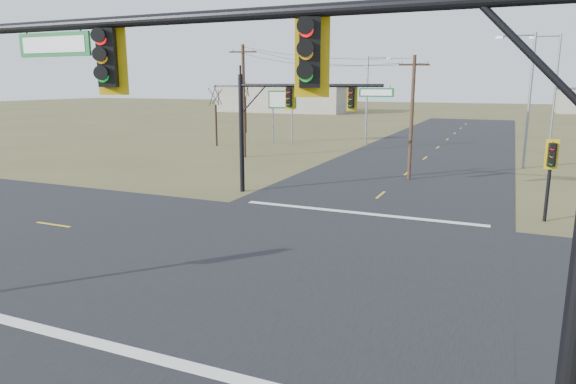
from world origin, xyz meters
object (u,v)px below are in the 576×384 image
at_px(mast_arm_near, 338,117).
at_px(streetlight_a, 527,93).
at_px(bare_tree_b, 245,88).
at_px(mast_arm_far, 291,109).
at_px(pedestal_signal_ne, 551,161).
at_px(utility_pole_far, 244,100).
at_px(bare_tree_a, 215,95).
at_px(streetlight_b, 554,82).
at_px(highway_sign, 282,106).
at_px(utility_pole_near, 412,115).
at_px(streetlight_c, 369,95).

height_order(mast_arm_near, streetlight_a, streetlight_a).
bearing_deg(bare_tree_b, mast_arm_far, -58.21).
height_order(pedestal_signal_ne, bare_tree_b, bare_tree_b).
relative_size(utility_pole_far, bare_tree_a, 1.45).
height_order(mast_arm_near, mast_arm_far, mast_arm_near).
bearing_deg(mast_arm_near, mast_arm_far, 90.52).
xyz_separation_m(streetlight_a, streetlight_b, (2.93, 20.93, 0.85)).
distance_m(mast_arm_near, bare_tree_a, 44.68).
relative_size(pedestal_signal_ne, bare_tree_b, 0.55).
distance_m(highway_sign, streetlight_a, 24.17).
bearing_deg(utility_pole_far, highway_sign, 96.42).
xyz_separation_m(mast_arm_near, bare_tree_b, (-28.75, 50.80, -0.13)).
xyz_separation_m(utility_pole_far, bare_tree_b, (-10.39, 19.74, 0.72)).
bearing_deg(bare_tree_a, utility_pole_near, -27.33).
xyz_separation_m(mast_arm_near, highway_sign, (-19.57, 41.74, -1.80)).
xyz_separation_m(pedestal_signal_ne, utility_pole_near, (-7.70, 8.21, 1.37)).
distance_m(streetlight_a, bare_tree_a, 28.33).
bearing_deg(mast_arm_far, utility_pole_near, 37.83).
bearing_deg(utility_pole_far, utility_pole_near, -18.43).
bearing_deg(bare_tree_b, utility_pole_far, -62.25).
bearing_deg(utility_pole_far, pedestal_signal_ne, -30.23).
distance_m(mast_arm_far, streetlight_a, 19.83).
bearing_deg(streetlight_c, mast_arm_near, -66.23).
bearing_deg(streetlight_a, pedestal_signal_ne, -65.75).
height_order(mast_arm_far, bare_tree_b, bare_tree_b).
distance_m(utility_pole_near, streetlight_b, 30.66).
bearing_deg(streetlight_b, pedestal_signal_ne, -75.17).
xyz_separation_m(mast_arm_near, pedestal_signal_ne, (4.25, 17.88, -2.89)).
distance_m(mast_arm_near, streetlight_c, 46.26).
height_order(streetlight_b, bare_tree_a, streetlight_b).
relative_size(highway_sign, streetlight_c, 0.61).
bearing_deg(mast_arm_far, streetlight_b, 49.77).
distance_m(utility_pole_near, highway_sign, 22.46).
bearing_deg(streetlight_a, streetlight_b, 103.08).
relative_size(utility_pole_near, streetlight_c, 0.89).
bearing_deg(streetlight_a, streetlight_c, 164.66).
height_order(mast_arm_far, highway_sign, mast_arm_far).
bearing_deg(highway_sign, utility_pole_far, -100.53).
relative_size(pedestal_signal_ne, utility_pole_near, 0.48).
xyz_separation_m(mast_arm_near, utility_pole_near, (-3.45, 26.09, -1.52)).
height_order(mast_arm_far, utility_pole_near, utility_pole_near).
height_order(mast_arm_near, bare_tree_b, mast_arm_near).
distance_m(mast_arm_far, pedestal_signal_ne, 13.08).
distance_m(mast_arm_far, bare_tree_a, 24.77).
xyz_separation_m(mast_arm_near, mast_arm_far, (-8.66, 18.38, -0.85)).
xyz_separation_m(pedestal_signal_ne, streetlight_c, (-15.46, 27.00, 2.20)).
xyz_separation_m(utility_pole_far, highway_sign, (-1.20, 10.68, -0.95)).
xyz_separation_m(streetlight_a, bare_tree_b, (-32.08, 16.64, 0.09)).
bearing_deg(streetlight_c, streetlight_a, -26.64).
bearing_deg(streetlight_b, bare_tree_b, -155.09).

